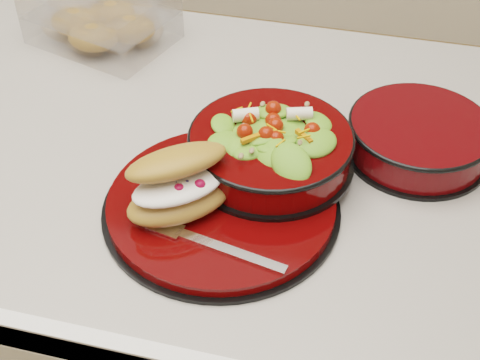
% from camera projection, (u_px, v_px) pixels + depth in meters
% --- Properties ---
extents(island_counter, '(1.24, 0.74, 0.90)m').
position_uv_depth(island_counter, '(251.00, 330.00, 1.27)').
color(island_counter, white).
rests_on(island_counter, ground).
extents(dinner_plate, '(0.31, 0.31, 0.02)m').
position_uv_depth(dinner_plate, '(222.00, 205.00, 0.86)').
color(dinner_plate, black).
rests_on(dinner_plate, island_counter).
extents(salad_bowl, '(0.23, 0.23, 0.09)m').
position_uv_depth(salad_bowl, '(271.00, 143.00, 0.89)').
color(salad_bowl, black).
rests_on(salad_bowl, dinner_plate).
extents(croissant, '(0.15, 0.16, 0.08)m').
position_uv_depth(croissant, '(180.00, 185.00, 0.82)').
color(croissant, '#AB7534').
rests_on(croissant, dinner_plate).
extents(fork, '(0.18, 0.05, 0.00)m').
position_uv_depth(fork, '(210.00, 244.00, 0.80)').
color(fork, silver).
rests_on(fork, dinner_plate).
extents(pastry_box, '(0.27, 0.23, 0.09)m').
position_uv_depth(pastry_box, '(102.00, 18.00, 1.17)').
color(pastry_box, white).
rests_on(pastry_box, island_counter).
extents(extra_bowl, '(0.21, 0.21, 0.05)m').
position_uv_depth(extra_bowl, '(419.00, 136.00, 0.94)').
color(extra_bowl, black).
rests_on(extra_bowl, island_counter).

